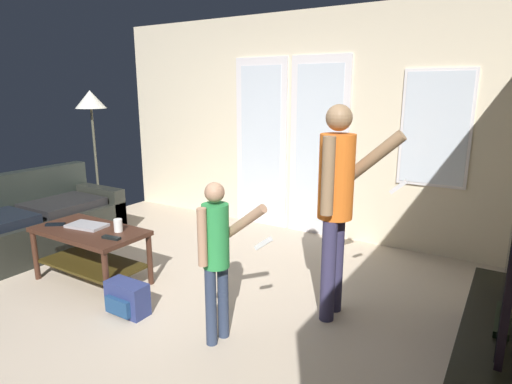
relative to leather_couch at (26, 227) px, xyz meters
The scene contains 14 objects.
ground_plane 2.16m from the leather_couch, ahead, with size 5.37×4.98×0.02m, color beige.
wall_back_with_doors 3.28m from the leather_couch, 46.41° to the left, with size 5.37×0.09×2.65m.
leather_couch is the anchor object (origin of this frame).
coffee_table 1.23m from the leather_couch, ahead, with size 1.06×0.55×0.51m.
tv_stand 4.49m from the leather_couch, ahead, with size 0.42×1.64×0.40m.
flat_screen_tv 4.51m from the leather_couch, ahead, with size 0.08×1.17×0.71m.
person_adult 3.44m from the leather_couch, ahead, with size 0.60×0.46×1.64m.
person_child 2.83m from the leather_couch, ahead, with size 0.48×0.31×1.15m.
floor_lamp 1.73m from the leather_couch, 103.74° to the left, with size 0.38×0.38×1.73m.
backpack 1.98m from the leather_couch, 10.10° to the right, with size 0.35×0.20×0.26m.
laptop_closed 1.17m from the leather_couch, ahead, with size 0.35×0.21×0.02m, color #ACA9AD.
cup_near_edge 1.53m from the leather_couch, ahead, with size 0.07×0.07×0.11m, color white.
tv_remote_black 0.92m from the leather_couch, 13.06° to the right, with size 0.17×0.05×0.02m, color black.
dvd_remote_slim 1.63m from the leather_couch, ahead, with size 0.17×0.05×0.02m, color black.
Camera 1 is at (2.30, -2.24, 1.74)m, focal length 29.92 mm.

